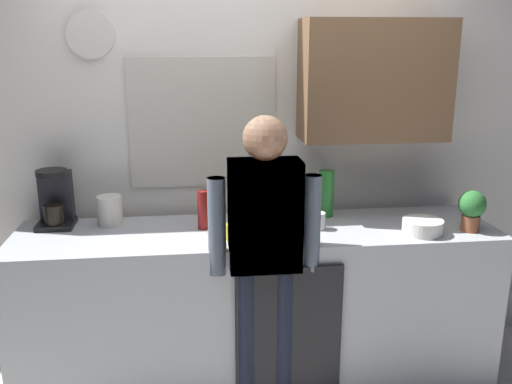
% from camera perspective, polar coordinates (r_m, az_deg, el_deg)
% --- Properties ---
extents(kitchen_counter, '(2.69, 0.64, 0.92)m').
position_cam_1_polar(kitchen_counter, '(3.31, 0.16, -11.40)').
color(kitchen_counter, '#B2B7BC').
rests_on(kitchen_counter, ground_plane).
extents(dishwasher_panel, '(0.56, 0.02, 0.83)m').
position_cam_1_polar(dishwasher_panel, '(3.06, 3.38, -14.81)').
color(dishwasher_panel, black).
rests_on(dishwasher_panel, ground_plane).
extents(back_wall_assembly, '(4.29, 0.42, 2.60)m').
position_cam_1_polar(back_wall_assembly, '(3.41, 0.86, 5.45)').
color(back_wall_assembly, white).
rests_on(back_wall_assembly, ground_plane).
extents(coffee_maker, '(0.20, 0.20, 0.33)m').
position_cam_1_polar(coffee_maker, '(3.36, -19.77, -0.82)').
color(coffee_maker, black).
rests_on(coffee_maker, kitchen_counter).
extents(bottle_red_vinegar, '(0.06, 0.06, 0.22)m').
position_cam_1_polar(bottle_red_vinegar, '(3.13, -5.40, -1.83)').
color(bottle_red_vinegar, maroon).
rests_on(bottle_red_vinegar, kitchen_counter).
extents(bottle_olive_oil, '(0.06, 0.06, 0.25)m').
position_cam_1_polar(bottle_olive_oil, '(3.06, -1.49, -1.85)').
color(bottle_olive_oil, olive).
rests_on(bottle_olive_oil, kitchen_counter).
extents(bottle_clear_soda, '(0.09, 0.09, 0.28)m').
position_cam_1_polar(bottle_clear_soda, '(3.35, 7.17, -0.14)').
color(bottle_clear_soda, '#2D8C33').
rests_on(bottle_clear_soda, kitchen_counter).
extents(cup_white_mug, '(0.08, 0.08, 0.09)m').
position_cam_1_polar(cup_white_mug, '(3.15, 6.34, -2.94)').
color(cup_white_mug, white).
rests_on(cup_white_mug, kitchen_counter).
extents(cup_yellow_cup, '(0.07, 0.07, 0.08)m').
position_cam_1_polar(cup_yellow_cup, '(2.97, -2.47, -4.07)').
color(cup_yellow_cup, yellow).
rests_on(cup_yellow_cup, kitchen_counter).
extents(mixing_bowl, '(0.22, 0.22, 0.08)m').
position_cam_1_polar(mixing_bowl, '(3.19, 16.62, -3.40)').
color(mixing_bowl, white).
rests_on(mixing_bowl, kitchen_counter).
extents(potted_plant, '(0.15, 0.15, 0.23)m').
position_cam_1_polar(potted_plant, '(3.29, 21.13, -1.53)').
color(potted_plant, '#9E5638').
rests_on(potted_plant, kitchen_counter).
extents(storage_canister, '(0.14, 0.14, 0.17)m').
position_cam_1_polar(storage_canister, '(3.29, -14.68, -1.84)').
color(storage_canister, silver).
rests_on(storage_canister, kitchen_counter).
extents(person_at_sink, '(0.57, 0.22, 1.60)m').
position_cam_1_polar(person_at_sink, '(2.84, 0.90, -5.31)').
color(person_at_sink, brown).
rests_on(person_at_sink, ground_plane).
extents(person_guest, '(0.57, 0.22, 1.60)m').
position_cam_1_polar(person_guest, '(2.84, 0.90, -5.31)').
color(person_guest, '#3F4766').
rests_on(person_guest, ground_plane).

